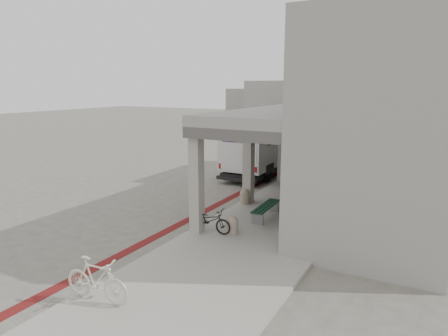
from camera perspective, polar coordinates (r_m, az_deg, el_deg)
The scene contains 14 objects.
ground at distance 17.55m, azimuth -3.48°, elevation -4.64°, with size 120.00×120.00×0.00m, color #605C52.
bike_lane_stripe at distance 18.75m, azimuth 2.38°, elevation -3.53°, with size 0.35×40.00×0.01m, color #601313.
sidewalk at distance 15.85m, azimuth 8.93°, elevation -6.35°, with size 4.40×28.00×0.12m, color #A19C91.
transit_building at distance 18.91m, azimuth 22.17°, elevation 6.21°, with size 7.60×17.00×7.00m.
distant_backdrop at distance 51.54m, azimuth 15.63°, elevation 8.81°, with size 28.00×10.00×6.50m.
tree_left at distance 44.52m, azimuth 10.54°, elevation 9.27°, with size 3.20×3.20×4.80m.
tree_mid at distance 44.81m, azimuth 19.99°, elevation 8.78°, with size 3.20×3.20×4.80m.
fedex_truck at distance 22.80m, azimuth 5.77°, elevation 3.39°, with size 2.33×7.31×3.11m.
bench at distance 14.91m, azimuth 6.02°, elevation -5.83°, with size 0.50×2.01×0.47m.
bollard_near at distance 13.33m, azimuth 1.19°, elevation -8.07°, with size 0.40×0.40×0.61m.
bollard_far at distance 16.59m, azimuth 2.99°, elevation -4.05°, with size 0.42×0.42×0.62m.
utility_cabinet at distance 17.75m, azimuth 14.16°, elevation -2.63°, with size 0.47×0.63×1.05m, color gray.
bicycle_black at distance 13.40m, azimuth -2.13°, elevation -7.45°, with size 0.55×1.59×0.83m, color black.
bicycle_cream at distance 9.78m, azimuth -17.76°, elevation -14.96°, with size 0.49×1.72×1.03m, color beige.
Camera 1 is at (9.02, -14.22, 4.94)m, focal length 32.00 mm.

